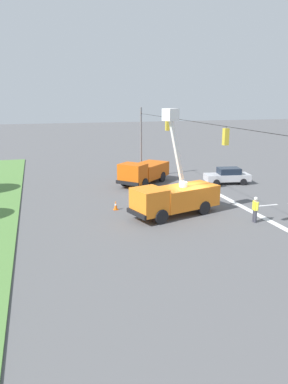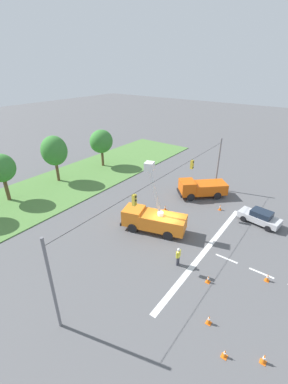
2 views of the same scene
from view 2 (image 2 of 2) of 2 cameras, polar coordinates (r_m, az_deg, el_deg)
name	(u,v)px [view 2 (image 2 of 2)]	position (r m, az deg, el deg)	size (l,w,h in m)	color
ground_plane	(165,233)	(26.92, 4.66, -9.07)	(200.00, 200.00, 0.00)	#565659
grass_verge	(57,188)	(38.10, -18.84, 0.91)	(56.00, 12.00, 0.10)	#517F3D
lane_markings	(221,256)	(25.01, 16.73, -13.52)	(17.60, 15.25, 0.01)	silver
signal_gantry	(167,197)	(24.70, 5.03, -1.02)	(26.20, 0.33, 7.20)	slate
tree_centre	(1,168)	(35.54, -29.15, 4.61)	(3.38, 3.17, 6.13)	brown
tree_east	(54,151)	(38.78, -19.33, 8.61)	(3.65, 3.67, 6.79)	brown
tree_far_east	(101,142)	(43.35, -9.47, 11.01)	(4.01, 3.47, 6.17)	brown
utility_truck_bucket_lift	(153,219)	(26.48, 2.04, -5.94)	(4.09, 7.00, 7.49)	orange
utility_truck_support_near	(201,188)	(34.18, 12.63, 0.93)	(5.96, 6.11, 2.27)	#D6560F
sedan_silver	(260,217)	(30.63, 24.34, -5.07)	(2.41, 4.52, 1.56)	#B7B7BC
road_worker	(178,256)	(22.74, 7.62, -13.82)	(0.65, 0.26, 1.77)	#383842
traffic_cone_foreground_left	(209,319)	(19.63, 14.25, -25.76)	(0.36, 0.36, 0.74)	orange
traffic_cone_foreground_right	(267,277)	(23.79, 25.75, -16.73)	(0.36, 0.36, 0.71)	orange
traffic_cone_mid_left	(208,279)	(22.13, 14.07, -18.24)	(0.36, 0.36, 0.69)	orange
traffic_cone_mid_right	(225,353)	(18.58, 17.51, -31.02)	(0.36, 0.36, 0.64)	orange
traffic_cone_near_bucket	(264,358)	(19.05, 25.13, -30.49)	(0.36, 0.36, 0.74)	orange
traffic_cone_lane_edge_a	(220,207)	(31.89, 16.57, -3.29)	(0.36, 0.36, 0.72)	orange
traffic_cone_lane_edge_b	(165,208)	(30.70, 4.74, -3.50)	(0.36, 0.36, 0.64)	orange
traffic_cone_far_left	(139,207)	(30.62, -1.13, -3.39)	(0.36, 0.36, 0.71)	orange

